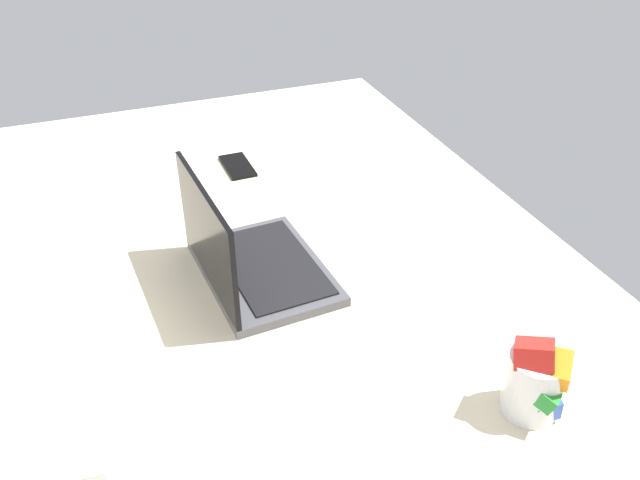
{
  "coord_description": "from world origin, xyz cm",
  "views": [
    {
      "loc": [
        -114.18,
        24.19,
        99.8
      ],
      "look_at": [
        -8.21,
        -16.65,
        24.0
      ],
      "focal_mm": 37.38,
      "sensor_mm": 36.0,
      "label": 1
    }
  ],
  "objects": [
    {
      "name": "bed_mattress",
      "position": [
        0.0,
        0.0,
        9.0
      ],
      "size": [
        180.0,
        140.0,
        18.0
      ],
      "primitive_type": "cube",
      "color": "beige",
      "rests_on": "ground"
    },
    {
      "name": "laptop",
      "position": [
        -7.96,
        -1.53,
        22.41
      ],
      "size": [
        34.5,
        25.22,
        23.0
      ],
      "rotation": [
        0.0,
        0.0,
        0.07
      ],
      "color": "#4C4C51",
      "rests_on": "bed_mattress"
    },
    {
      "name": "snack_cup",
      "position": [
        -57.61,
        -33.55,
        24.28
      ],
      "size": [
        10.87,
        10.25,
        14.82
      ],
      "color": "silver",
      "rests_on": "bed_mattress"
    },
    {
      "name": "cell_phone",
      "position": [
        40.42,
        -11.96,
        18.4
      ],
      "size": [
        14.12,
        7.05,
        0.8
      ],
      "primitive_type": "cube",
      "rotation": [
        0.0,
        0.0,
        4.73
      ],
      "color": "black",
      "rests_on": "bed_mattress"
    }
  ]
}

